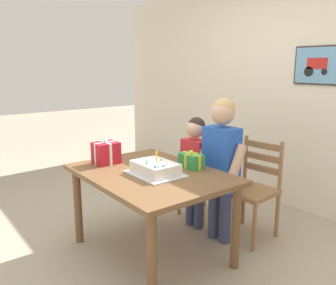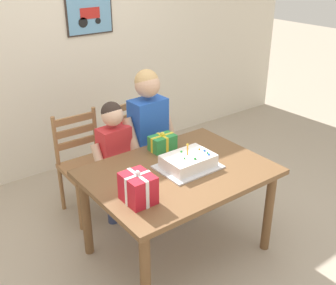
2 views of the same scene
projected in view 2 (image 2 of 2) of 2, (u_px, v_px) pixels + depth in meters
The scene contains 10 objects.
ground_plane at pixel (178, 249), 3.32m from camera, with size 20.00×20.00×0.00m, color tan.
back_wall at pixel (62, 47), 4.14m from camera, with size 6.40×0.11×2.60m.
dining_table at pixel (178, 182), 3.05m from camera, with size 1.32×0.97×0.73m.
birthday_cake at pixel (188, 162), 3.02m from camera, with size 0.44×0.34×0.19m.
gift_box_red_large at pixel (162, 143), 3.29m from camera, with size 0.21×0.14×0.16m.
gift_box_beside_cake at pixel (138, 188), 2.60m from camera, with size 0.18×0.22×0.23m.
chair_left at pixel (85, 165), 3.64m from camera, with size 0.42×0.42×0.92m.
chair_right at pixel (142, 147), 3.96m from camera, with size 0.46×0.46×0.92m.
child_older at pixel (148, 128), 3.54m from camera, with size 0.48×0.28×1.31m.
child_younger at pixel (115, 152), 3.41m from camera, with size 0.41×0.24×1.11m.
Camera 2 is at (-1.65, -2.06, 2.20)m, focal length 44.09 mm.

